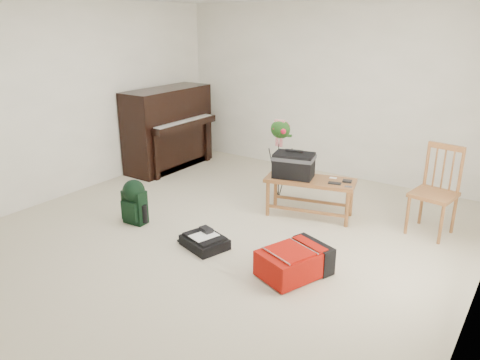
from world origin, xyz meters
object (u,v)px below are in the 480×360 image
Objects in this scene: bench at (300,169)px; red_suitcase at (296,260)px; black_duffel at (205,241)px; piano at (169,130)px; flower_stand at (280,160)px; dining_chair at (435,192)px; green_backpack at (134,200)px.

red_suitcase is at bearing -77.10° from bench.
bench is 2.10× the size of black_duffel.
piano is at bearing 156.19° from black_duffel.
black_duffel is at bearing -155.84° from red_suitcase.
bench is 0.54m from flower_stand.
black_duffel is (2.19, -1.88, -0.53)m from piano.
dining_chair is 1.31× the size of red_suitcase.
bench is at bearing -11.45° from piano.
piano is 3.73m from red_suitcase.
bench is at bearing 137.54° from red_suitcase.
green_backpack is (-1.05, 0.02, 0.22)m from black_duffel.
dining_chair is at bearing 26.20° from green_backpack.
green_backpack is 0.48× the size of flower_stand.
flower_stand reaches higher than red_suitcase.
flower_stand is (0.99, 1.63, 0.24)m from green_backpack.
dining_chair reaches higher than red_suitcase.
piano is 2.20m from green_backpack.
black_duffel is at bearing -40.58° from piano.
red_suitcase is 1.44× the size of green_backpack.
flower_stand reaches higher than bench.
piano is 4.05m from dining_chair.
red_suitcase is 1.43× the size of black_duffel.
flower_stand is (-0.06, 1.65, 0.46)m from black_duffel.
piano is at bearing 171.34° from red_suitcase.
green_backpack is at bearing -58.36° from piano.
flower_stand is at bearing -169.68° from dining_chair.
dining_chair is at bearing -2.42° from piano.
bench is 2.12× the size of green_backpack.
dining_chair is at bearing 59.39° from black_duffel.
black_duffel is at bearing -5.14° from green_backpack.
dining_chair reaches higher than bench.
green_backpack is 1.92m from flower_stand.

